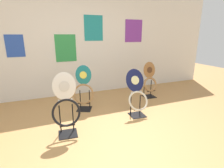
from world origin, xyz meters
TOP-DOWN VIEW (x-y plane):
  - ground_plane at (0.00, 0.00)m, footprint 14.00×14.00m
  - wall_back at (0.00, 2.40)m, footprint 8.00×0.07m
  - toilet_seat_display_teal_sax at (-0.08, 1.32)m, footprint 0.44×0.37m
  - toilet_seat_display_woodgrain at (1.59, 1.47)m, footprint 0.37×0.29m
  - toilet_seat_display_white_plain at (-0.54, 0.49)m, footprint 0.43×0.30m
  - toilet_seat_display_navy_moon at (0.79, 0.70)m, footprint 0.40×0.41m

SIDE VIEW (x-z plane):
  - ground_plane at x=0.00m, z-range 0.00..0.00m
  - toilet_seat_display_navy_moon at x=0.79m, z-range -0.03..0.83m
  - toilet_seat_display_woodgrain at x=1.59m, z-range -0.02..0.84m
  - toilet_seat_display_teal_sax at x=-0.08m, z-range -0.02..0.89m
  - toilet_seat_display_white_plain at x=-0.54m, z-range -0.03..0.94m
  - wall_back at x=0.00m, z-range 0.00..2.60m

